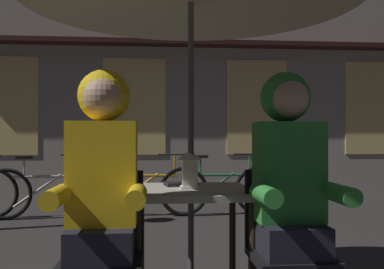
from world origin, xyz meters
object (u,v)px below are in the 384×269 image
object	(u,v)px
cafe_table	(191,205)
lantern	(190,168)
bicycle_third	(145,190)
bicycle_second	(47,192)
chair_right	(287,243)
chair_left	(103,247)
person_left_hooded	(102,178)
bicycle_fourth	(221,190)
person_right_hooded	(290,177)
book	(181,184)

from	to	relation	value
cafe_table	lantern	distance (m)	0.22
bicycle_third	bicycle_second	bearing A→B (deg)	-177.77
lantern	chair_right	size ratio (longest dim) A/B	0.27
chair_left	person_left_hooded	size ratio (longest dim) A/B	0.62
person_left_hooded	bicycle_fourth	distance (m)	3.85
chair_right	person_right_hooded	world-z (taller)	person_right_hooded
bicycle_third	chair_left	bearing A→B (deg)	-92.12
cafe_table	lantern	bearing A→B (deg)	166.87
person_right_hooded	person_left_hooded	bearing A→B (deg)	180.00
cafe_table	person_left_hooded	distance (m)	0.67
lantern	bicycle_second	xyz separation A→B (m)	(-1.60, 3.16, -0.51)
lantern	bicycle_fourth	distance (m)	3.32
chair_right	person_right_hooded	xyz separation A→B (m)	(0.00, -0.06, 0.36)
person_left_hooded	bicycle_third	size ratio (longest dim) A/B	0.83
bicycle_third	cafe_table	bearing A→B (deg)	-83.81
chair_left	bicycle_third	distance (m)	3.58
chair_right	book	xyz separation A→B (m)	(-0.53, 0.53, 0.26)
cafe_table	lantern	size ratio (longest dim) A/B	3.20
chair_left	bicycle_second	size ratio (longest dim) A/B	0.52
chair_left	lantern	bearing A→B (deg)	38.11
cafe_table	bicycle_fourth	world-z (taller)	bicycle_fourth
bicycle_second	bicycle_fourth	size ratio (longest dim) A/B	1.00
cafe_table	bicycle_second	bearing A→B (deg)	117.05
chair_left	book	distance (m)	0.73
chair_right	bicycle_third	world-z (taller)	chair_right
lantern	chair_right	world-z (taller)	lantern
book	bicycle_second	bearing A→B (deg)	107.25
chair_left	bicycle_second	xyz separation A→B (m)	(-1.13, 3.53, -0.14)
book	chair_left	bearing A→B (deg)	-139.22
bicycle_fourth	bicycle_third	bearing A→B (deg)	-179.84
person_left_hooded	bicycle_second	xyz separation A→B (m)	(-1.13, 3.58, -0.50)
person_right_hooded	bicycle_second	distance (m)	4.18
bicycle_third	bicycle_fourth	xyz separation A→B (m)	(1.02, 0.00, 0.00)
cafe_table	chair_left	xyz separation A→B (m)	(-0.48, -0.37, -0.15)
chair_left	person_right_hooded	size ratio (longest dim) A/B	0.62
person_left_hooded	bicycle_third	bearing A→B (deg)	87.91
person_left_hooded	person_right_hooded	world-z (taller)	same
bicycle_fourth	person_left_hooded	bearing A→B (deg)	-107.64
chair_left	bicycle_fourth	size ratio (longest dim) A/B	0.52
lantern	chair_left	bearing A→B (deg)	-141.89
person_left_hooded	book	bearing A→B (deg)	53.87
cafe_table	chair_right	size ratio (longest dim) A/B	0.85
bicycle_second	bicycle_third	xyz separation A→B (m)	(1.26, 0.05, 0.00)
bicycle_third	book	world-z (taller)	bicycle_third
chair_right	bicycle_third	size ratio (longest dim) A/B	0.52
bicycle_second	lantern	bearing A→B (deg)	-63.04
chair_right	person_left_hooded	distance (m)	1.03
lantern	person_left_hooded	world-z (taller)	person_left_hooded
chair_right	cafe_table	bearing A→B (deg)	142.45
chair_right	book	world-z (taller)	chair_right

